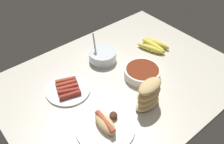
{
  "coord_description": "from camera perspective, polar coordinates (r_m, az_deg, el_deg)",
  "views": [
    {
      "loc": [
        63.27,
        68.57,
        88.94
      ],
      "look_at": [
        2.21,
        -4.8,
        3.0
      ],
      "focal_mm": 39.94,
      "sensor_mm": 36.0,
      "label": 1
    }
  ],
  "objects": [
    {
      "name": "ground_plane",
      "position": [
        1.3,
        2.11,
        -2.15
      ],
      "size": [
        120.0,
        90.0,
        3.0
      ],
      "primitive_type": "cube",
      "color": "beige"
    },
    {
      "name": "bowl_chili",
      "position": [
        1.3,
        6.93,
        -0.07
      ],
      "size": [
        18.76,
        18.76,
        4.96
      ],
      "color": "white",
      "rests_on": "ground_plane"
    },
    {
      "name": "plate_sausages",
      "position": [
        1.24,
        -10.03,
        -3.81
      ],
      "size": [
        21.93,
        21.93,
        3.45
      ],
      "color": "white",
      "rests_on": "ground_plane"
    },
    {
      "name": "bowl_coleslaw",
      "position": [
        1.39,
        -2.19,
        3.81
      ],
      "size": [
        15.26,
        15.26,
        15.58
      ],
      "color": "silver",
      "rests_on": "ground_plane"
    },
    {
      "name": "bread_stack",
      "position": [
        1.13,
        8.39,
        -5.18
      ],
      "size": [
        14.42,
        9.13,
        14.4
      ],
      "color": "#E5C689",
      "rests_on": "ground_plane"
    },
    {
      "name": "plate_hotdog_assembled",
      "position": [
        1.08,
        -1.48,
        -12.07
      ],
      "size": [
        25.7,
        25.7,
        5.61
      ],
      "color": "white",
      "rests_on": "ground_plane"
    },
    {
      "name": "banana_bunch",
      "position": [
        1.51,
        9.51,
        6.0
      ],
      "size": [
        14.64,
        18.03,
        3.74
      ],
      "color": "gold",
      "rests_on": "ground_plane"
    }
  ]
}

